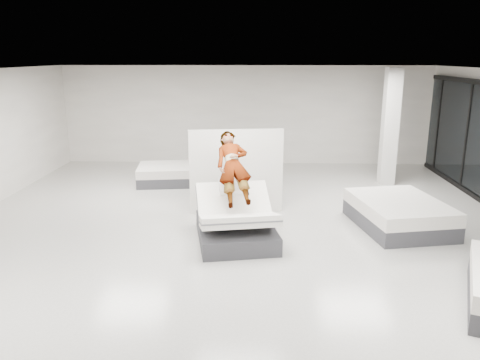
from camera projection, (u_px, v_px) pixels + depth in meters
The scene contains 8 objects.
room at pixel (238, 162), 8.60m from camera, with size 14.00×14.04×3.20m.
hero_bed at pixel (236, 223), 9.07m from camera, with size 1.75×2.13×1.11m.
person at pixel (233, 177), 9.15m from camera, with size 0.64×0.42×1.76m, color slate.
remote at pixel (247, 192), 8.90m from camera, with size 0.05×0.14×0.03m, color black.
divider_panel at pixel (236, 172), 10.55m from camera, with size 2.12×0.10×1.92m, color silver.
flat_bed_right_far at pixel (399, 214), 9.78m from camera, with size 1.99×2.42×0.59m.
flat_bed_left_far at pixel (172, 174), 13.23m from camera, with size 2.00×1.61×0.51m.
column at pixel (390, 127), 12.80m from camera, with size 0.40×0.40×3.20m, color silver.
Camera 1 is at (0.34, -8.38, 3.49)m, focal length 35.00 mm.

